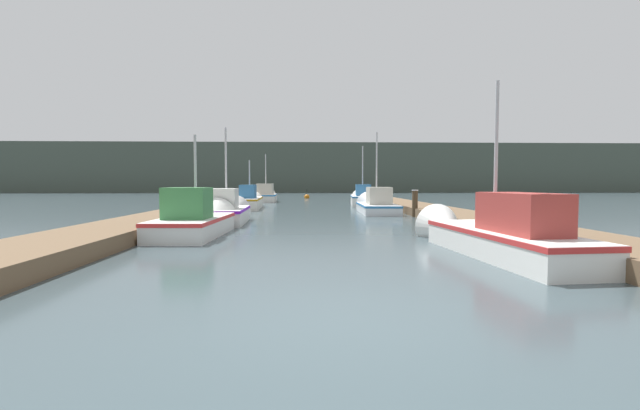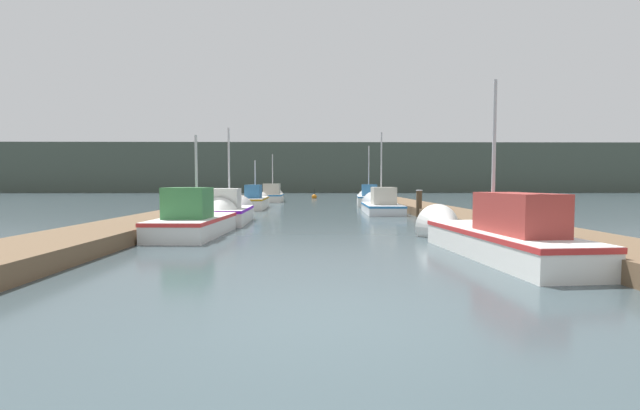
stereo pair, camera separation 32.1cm
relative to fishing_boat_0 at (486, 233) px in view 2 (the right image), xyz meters
The scene contains 14 objects.
ground_plane 6.16m from the fishing_boat_0, 128.30° to the right, with size 200.00×200.00×0.00m.
dock_left 14.76m from the fishing_boat_0, 130.77° to the left, with size 2.22×40.00×0.40m.
dock_right 11.36m from the fishing_boat_0, 79.77° to the left, with size 2.22×40.00×0.40m.
distant_shore_ridge 65.77m from the fishing_boat_0, 93.33° to the left, with size 120.00×16.00×7.94m.
fishing_boat_0 is the anchor object (origin of this frame).
fishing_boat_1 8.42m from the fishing_boat_0, 153.61° to the left, with size 1.83×4.93×3.55m.
fishing_boat_2 10.64m from the fishing_boat_0, 133.68° to the left, with size 1.72×4.65×4.21m.
fishing_boat_3 13.37m from the fishing_boat_0, 91.54° to the left, with size 1.94×5.67×4.87m.
fishing_boat_4 18.76m from the fishing_boat_0, 113.98° to the left, with size 1.57×6.20×3.29m.
fishing_boat_5 21.23m from the fishing_boat_0, 90.02° to the left, with size 2.06×5.77×4.63m.
fishing_boat_6 27.53m from the fishing_boat_0, 105.70° to the left, with size 1.75×4.80×4.46m.
mooring_piling_0 10.09m from the fishing_boat_0, 84.71° to the left, with size 0.30×0.30×1.27m.
mooring_piling_1 25.09m from the fishing_boat_0, 109.96° to the left, with size 0.35×0.35×1.02m.
channel_buoy 33.82m from the fishing_boat_0, 96.70° to the left, with size 0.54×0.54×1.04m.
Camera 2 is at (-0.12, -4.86, 1.61)m, focal length 24.00 mm.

